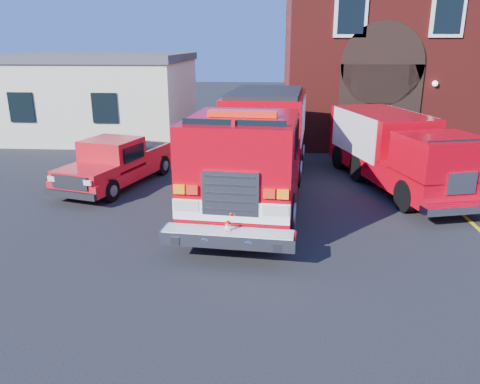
# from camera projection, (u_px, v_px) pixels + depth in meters

# --- Properties ---
(ground) EXTENTS (100.00, 100.00, 0.00)m
(ground) POSITION_uv_depth(u_px,v_px,m) (243.00, 223.00, 13.30)
(ground) COLOR black
(ground) RESTS_ON ground
(parking_stripe_near) EXTENTS (0.12, 3.00, 0.01)m
(parking_stripe_near) POSITION_uv_depth(u_px,v_px,m) (464.00, 216.00, 13.83)
(parking_stripe_near) COLOR #E1B70B
(parking_stripe_near) RESTS_ON ground
(parking_stripe_mid) EXTENTS (0.12, 3.00, 0.01)m
(parking_stripe_mid) POSITION_uv_depth(u_px,v_px,m) (431.00, 186.00, 16.68)
(parking_stripe_mid) COLOR #E1B70B
(parking_stripe_mid) RESTS_ON ground
(parking_stripe_far) EXTENTS (0.12, 3.00, 0.01)m
(parking_stripe_far) POSITION_uv_depth(u_px,v_px,m) (408.00, 165.00, 19.53)
(parking_stripe_far) COLOR #E1B70B
(parking_stripe_far) RESTS_ON ground
(fire_station) EXTENTS (15.20, 10.20, 8.45)m
(fire_station) POSITION_uv_depth(u_px,v_px,m) (429.00, 55.00, 24.71)
(fire_station) COLOR maroon
(fire_station) RESTS_ON ground
(side_building) EXTENTS (10.20, 8.20, 4.35)m
(side_building) POSITION_uv_depth(u_px,v_px,m) (94.00, 94.00, 25.57)
(side_building) COLOR beige
(side_building) RESTS_ON ground
(fire_engine) EXTENTS (3.87, 10.77, 3.25)m
(fire_engine) POSITION_uv_depth(u_px,v_px,m) (258.00, 145.00, 15.33)
(fire_engine) COLOR black
(fire_engine) RESTS_ON ground
(pickup_truck) EXTENTS (3.25, 5.57, 1.72)m
(pickup_truck) POSITION_uv_depth(u_px,v_px,m) (117.00, 163.00, 16.62)
(pickup_truck) COLOR black
(pickup_truck) RESTS_ON ground
(secondary_truck) EXTENTS (4.14, 7.92, 2.46)m
(secondary_truck) POSITION_uv_depth(u_px,v_px,m) (397.00, 149.00, 16.36)
(secondary_truck) COLOR black
(secondary_truck) RESTS_ON ground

